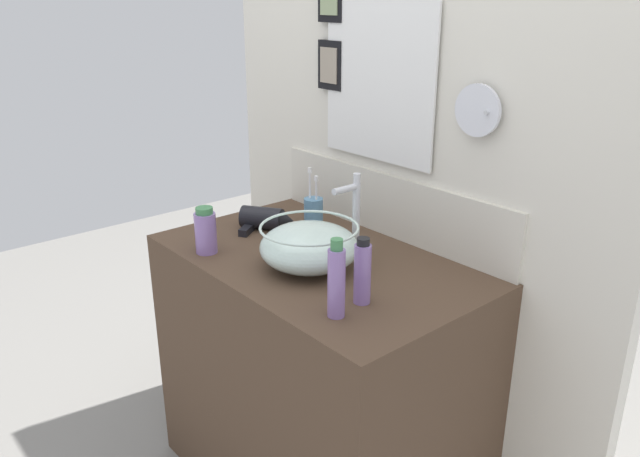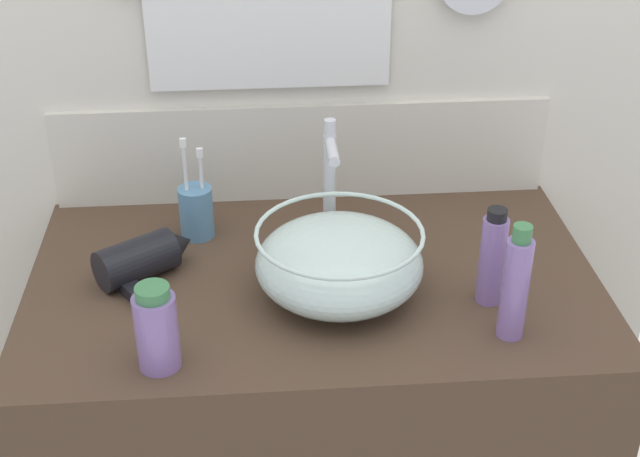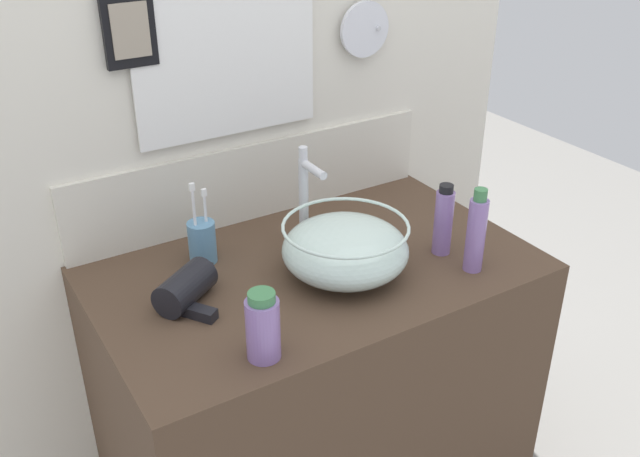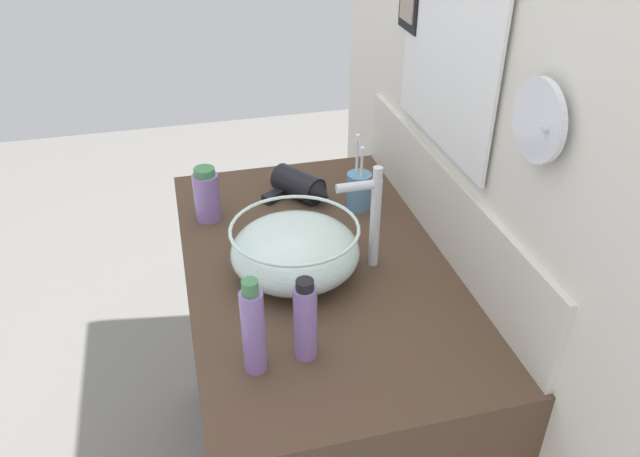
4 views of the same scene
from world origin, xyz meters
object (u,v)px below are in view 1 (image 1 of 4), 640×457
at_px(glass_bowl_sink, 309,246).
at_px(toothbrush_cup, 313,212).
at_px(soap_dispenser, 336,281).
at_px(spray_bottle, 206,231).
at_px(faucet, 354,209).
at_px(hair_drier, 266,219).
at_px(lotion_bottle, 362,272).

distance_m(glass_bowl_sink, toothbrush_cup, 0.34).
xyz_separation_m(soap_dispenser, spray_bottle, (-0.57, -0.03, -0.03)).
bearing_deg(faucet, toothbrush_cup, 168.46).
xyz_separation_m(toothbrush_cup, soap_dispenser, (0.53, -0.37, 0.04)).
bearing_deg(hair_drier, faucet, 14.12).
relative_size(hair_drier, toothbrush_cup, 0.94).
bearing_deg(lotion_bottle, spray_bottle, -166.54).
relative_size(spray_bottle, lotion_bottle, 0.82).
bearing_deg(glass_bowl_sink, hair_drier, 165.30).
height_order(hair_drier, lotion_bottle, lotion_bottle).
height_order(spray_bottle, lotion_bottle, lotion_bottle).
bearing_deg(lotion_bottle, toothbrush_cup, 152.73).
bearing_deg(spray_bottle, hair_drier, 99.77).
xyz_separation_m(glass_bowl_sink, faucet, (-0.00, 0.18, 0.07)).
bearing_deg(glass_bowl_sink, soap_dispenser, -26.76).
bearing_deg(hair_drier, lotion_bottle, -11.80).
bearing_deg(toothbrush_cup, faucet, -11.54).
distance_m(glass_bowl_sink, faucet, 0.19).
bearing_deg(spray_bottle, toothbrush_cup, 83.62).
height_order(glass_bowl_sink, lotion_bottle, lotion_bottle).
xyz_separation_m(hair_drier, soap_dispenser, (0.62, -0.23, 0.06)).
height_order(glass_bowl_sink, spray_bottle, spray_bottle).
relative_size(glass_bowl_sink, faucet, 1.15).
bearing_deg(hair_drier, soap_dispenser, -20.24).
xyz_separation_m(spray_bottle, lotion_bottle, (0.56, 0.13, 0.02)).
xyz_separation_m(faucet, toothbrush_cup, (-0.26, 0.05, -0.09)).
relative_size(hair_drier, spray_bottle, 1.34).
distance_m(soap_dispenser, lotion_bottle, 0.10).
distance_m(glass_bowl_sink, soap_dispenser, 0.30).
relative_size(hair_drier, soap_dispenser, 0.95).
bearing_deg(toothbrush_cup, soap_dispenser, -34.82).
bearing_deg(lotion_bottle, faucet, 140.55).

